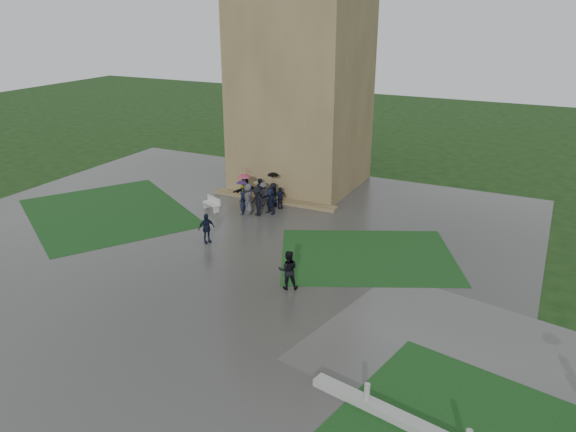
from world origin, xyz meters
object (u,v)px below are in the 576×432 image
at_px(pedestrian_mid, 206,228).
at_px(pedestrian_near, 288,270).
at_px(bench, 212,203).
at_px(tower, 302,58).

bearing_deg(pedestrian_mid, pedestrian_near, -85.05).
height_order(bench, pedestrian_mid, pedestrian_mid).
relative_size(tower, pedestrian_near, 9.53).
height_order(bench, pedestrian_near, pedestrian_near).
distance_m(bench, pedestrian_mid, 5.30).
bearing_deg(bench, pedestrian_mid, -35.40).
bearing_deg(tower, bench, -109.92).
bearing_deg(bench, tower, 94.54).
bearing_deg(pedestrian_mid, tower, 28.13).
bearing_deg(tower, pedestrian_near, -67.25).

